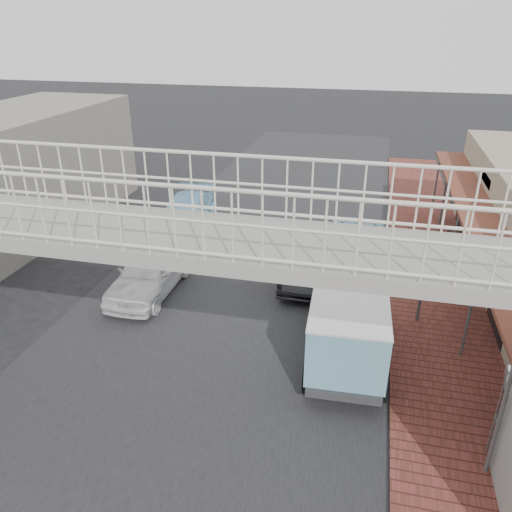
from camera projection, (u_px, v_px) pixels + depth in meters
The scene contains 13 objects.
ground at pixel (211, 344), 14.34m from camera, with size 120.00×120.00×0.00m, color black.
road_strip at pixel (211, 344), 14.34m from camera, with size 10.00×60.00×0.01m, color black.
sidewalk at pixel (439, 317), 15.58m from camera, with size 3.00×40.00×0.10m, color brown.
footbridge at pixel (138, 327), 9.47m from camera, with size 16.40×2.40×6.34m.
building_far_left at pixel (3, 177), 20.87m from camera, with size 5.00×14.00×5.00m, color gray.
white_hatchback at pixel (150, 271), 16.90m from camera, with size 1.76×4.37×1.49m, color white.
dark_sedan at pixel (313, 256), 17.86m from camera, with size 1.68×4.81×1.58m, color black.
angkot_curb at pixel (357, 237), 19.78m from camera, with size 2.18×4.74×1.32m, color #6DA2BE.
angkot_far at pixel (186, 215), 21.80m from camera, with size 2.06×5.07×1.47m, color #7BB5D5.
angkot_van at pixel (348, 318), 13.13m from camera, with size 2.18×4.44×2.14m.
motorcycle_near at pixel (398, 246), 19.36m from camera, with size 0.56×1.62×0.85m, color black.
motorcycle_far at pixel (398, 236), 20.16m from camera, with size 0.43×1.52×0.91m, color black.
arrow_sign at pixel (455, 250), 14.21m from camera, with size 1.77×1.15×2.98m.
Camera 1 is at (4.05, -11.23, 8.45)m, focal length 35.00 mm.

